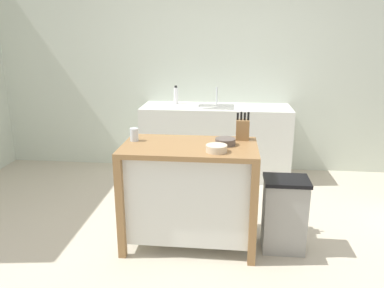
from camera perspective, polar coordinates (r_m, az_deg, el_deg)
name	(u,v)px	position (r m, az deg, el deg)	size (l,w,h in m)	color
ground_plane	(200,245)	(3.35, 1.24, -15.03)	(6.76, 6.76, 0.00)	#BCB29E
wall_back	(214,70)	(4.94, 3.32, 11.12)	(5.76, 0.10, 2.60)	silver
kitchen_island	(190,189)	(3.17, -0.37, -6.88)	(1.10, 0.62, 0.88)	olive
knife_block	(243,129)	(3.20, 7.66, 2.23)	(0.11, 0.09, 0.24)	olive
bowl_ceramic_wide	(225,141)	(3.05, 5.07, 0.39)	(0.16, 0.16, 0.05)	#564C47
bowl_stoneware_deep	(216,148)	(2.86, 3.73, -0.64)	(0.16, 0.16, 0.05)	beige
drinking_cup	(134,135)	(3.18, -8.75, 1.42)	(0.07, 0.07, 0.11)	silver
trash_bin	(284,214)	(3.25, 13.79, -10.28)	(0.36, 0.28, 0.63)	gray
sink_counter	(215,141)	(4.75, 3.57, 0.43)	(1.82, 0.60, 0.89)	silver
sink_faucet	(217,96)	(4.76, 3.76, 7.32)	(0.02, 0.02, 0.22)	#B7BCC1
bottle_spray_cleaner	(176,95)	(4.79, -2.46, 7.36)	(0.06, 0.06, 0.23)	white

